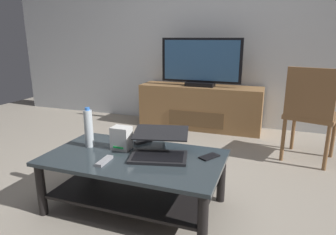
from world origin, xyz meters
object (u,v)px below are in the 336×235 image
Objects in this scene: television at (201,63)px; soundbar_remote at (144,141)px; tv_remote at (104,161)px; coffee_table at (135,172)px; media_cabinet at (200,107)px; cell_phone at (209,157)px; water_bottle_near at (89,128)px; dining_chair at (311,110)px; router_box at (121,138)px; laptop at (160,147)px.

soundbar_remote is (-0.00, -1.76, -0.45)m from television.
tv_remote is (-0.09, -2.19, -0.45)m from television.
media_cabinet is (-0.04, 2.05, 0.01)m from coffee_table.
cell_phone is (0.49, 0.15, 0.12)m from coffee_table.
water_bottle_near is at bearing -113.46° from soundbar_remote.
television is at bearing 149.35° from dining_chair.
water_bottle_near is (-0.25, -0.03, 0.06)m from router_box.
media_cabinet reaches higher than router_box.
coffee_table is 1.31× the size of dining_chair.
television reaches higher than cell_phone.
router_box is 0.26m from tv_remote.
coffee_table is 2.05m from media_cabinet.
soundbar_remote is (-0.20, 0.20, -0.05)m from laptop.
laptop reaches higher than tv_remote.
coffee_table is 7.52× the size of soundbar_remote.
coffee_table is at bearing -132.83° from dining_chair.
dining_chair reaches higher than coffee_table.
media_cabinet is at bearing 95.80° from laptop.
tv_remote and soundbar_remote have the same top height.
dining_chair is at bearing 37.93° from water_bottle_near.
water_bottle_near is at bearing -172.46° from router_box.
media_cabinet is 1.78m from soundbar_remote.
dining_chair is 1.61m from soundbar_remote.
laptop is 1.54× the size of water_bottle_near.
tv_remote is at bearing -121.87° from cell_phone.
dining_chair is at bearing 41.97° from router_box.
television is 6.44× the size of tv_remote.
router_box is 1.04× the size of tv_remote.
coffee_table is 2.11m from television.
cell_phone is (0.63, 0.06, -0.08)m from router_box.
television is at bearing 85.41° from tv_remote.
laptop is 0.38m from tv_remote.
media_cabinet is 2.04m from water_bottle_near.
television reaches higher than media_cabinet.
router_box is (-0.14, 0.09, 0.20)m from coffee_table.
dining_chair reaches higher than cell_phone.
television is 1.12× the size of dining_chair.
tv_remote is at bearing -132.40° from dining_chair.
tv_remote reaches higher than coffee_table.
water_bottle_near reaches higher than soundbar_remote.
coffee_table is at bearing 48.98° from tv_remote.
dining_chair is 6.55× the size of cell_phone.
dining_chair is 3.10× the size of water_bottle_near.
dining_chair is 1.80m from router_box.
router_box is 0.22m from soundbar_remote.
tv_remote is at bearing -66.55° from soundbar_remote.
water_bottle_near reaches higher than cell_phone.
media_cabinet is at bearing 87.10° from router_box.
water_bottle_near is at bearing 171.86° from coffee_table.
cell_phone is at bearing 24.55° from tv_remote.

